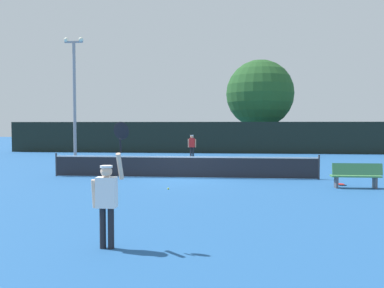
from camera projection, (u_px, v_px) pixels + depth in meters
name	position (u px, v px, depth m)	size (l,w,h in m)	color
ground_plane	(183.00, 178.00, 18.09)	(120.00, 120.00, 0.00)	#235693
tennis_net	(183.00, 166.00, 18.07)	(11.95, 0.08, 1.07)	#232328
perimeter_fence	(206.00, 137.00, 34.10)	(34.54, 0.12, 2.64)	black
player_serving	(107.00, 194.00, 7.65)	(0.68, 0.38, 2.43)	white
player_receiving	(192.00, 144.00, 27.95)	(0.57, 0.25, 1.68)	red
tennis_ball	(168.00, 189.00, 14.72)	(0.07, 0.07, 0.07)	#CCE033
spare_racket	(341.00, 184.00, 15.96)	(0.28, 0.52, 0.04)	black
courtside_bench	(356.00, 176.00, 15.00)	(1.80, 0.44, 0.95)	#478C4C
light_pole	(74.00, 92.00, 23.91)	(1.18, 0.28, 7.55)	gray
large_tree	(260.00, 94.00, 37.97)	(6.36, 6.36, 8.51)	brown
parked_car_near	(183.00, 141.00, 40.15)	(1.98, 4.23, 1.69)	white
parked_car_mid	(283.00, 142.00, 38.73)	(2.11, 4.29, 1.69)	navy
parked_car_far	(317.00, 141.00, 39.69)	(2.09, 4.28, 1.69)	black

